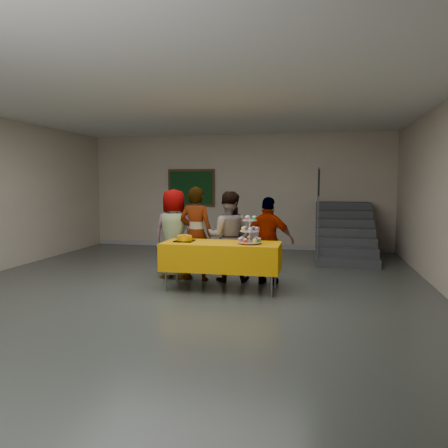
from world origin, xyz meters
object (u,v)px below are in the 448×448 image
(cupcake_stand, at_px, (250,233))
(staircase, at_px, (343,236))
(schoolchild_b, at_px, (196,234))
(schoolchild_c, at_px, (228,236))
(bake_table, at_px, (221,256))
(noticeboard, at_px, (191,188))
(bear_cake, at_px, (184,238))
(schoolchild_a, at_px, (174,234))
(schoolchild_d, at_px, (269,241))

(cupcake_stand, xyz_separation_m, staircase, (1.66, 3.82, -0.45))
(schoolchild_b, bearing_deg, schoolchild_c, -169.27)
(bake_table, relative_size, schoolchild_b, 1.13)
(bake_table, height_order, cupcake_stand, cupcake_stand)
(noticeboard, bearing_deg, cupcake_stand, -63.73)
(bear_cake, distance_m, staircase, 4.67)
(schoolchild_a, relative_size, schoolchild_c, 1.02)
(cupcake_stand, xyz_separation_m, schoolchild_b, (-1.06, 0.67, -0.10))
(noticeboard, bearing_deg, bear_cake, -75.19)
(schoolchild_b, xyz_separation_m, schoolchild_d, (1.29, -0.07, -0.09))
(schoolchild_d, xyz_separation_m, noticeboard, (-2.53, 4.06, 0.86))
(schoolchild_d, bearing_deg, schoolchild_c, 0.63)
(schoolchild_d, relative_size, staircase, 0.62)
(cupcake_stand, relative_size, staircase, 0.19)
(bear_cake, distance_m, schoolchild_a, 0.86)
(schoolchild_a, height_order, noticeboard, noticeboard)
(bear_cake, height_order, schoolchild_b, schoolchild_b)
(bake_table, height_order, staircase, staircase)
(schoolchild_d, bearing_deg, schoolchild_a, 4.00)
(cupcake_stand, bearing_deg, schoolchild_b, 147.83)
(noticeboard, bearing_deg, schoolchild_c, -65.27)
(cupcake_stand, relative_size, schoolchild_d, 0.30)
(schoolchild_b, xyz_separation_m, noticeboard, (-1.24, 3.99, 0.77))
(schoolchild_d, distance_m, staircase, 3.53)
(cupcake_stand, bearing_deg, schoolchild_a, 152.04)
(schoolchild_d, xyz_separation_m, staircase, (1.42, 3.22, -0.26))
(cupcake_stand, relative_size, schoolchild_a, 0.28)
(staircase, distance_m, noticeboard, 4.19)
(schoolchild_d, bearing_deg, bear_cake, 32.87)
(cupcake_stand, bearing_deg, bear_cake, 176.89)
(schoolchild_c, height_order, noticeboard, noticeboard)
(schoolchild_c, xyz_separation_m, noticeboard, (-1.81, 3.93, 0.81))
(staircase, bearing_deg, cupcake_stand, -113.42)
(schoolchild_b, relative_size, noticeboard, 1.28)
(schoolchild_b, height_order, noticeboard, noticeboard)
(cupcake_stand, height_order, staircase, staircase)
(bake_table, bearing_deg, staircase, 60.62)
(cupcake_stand, bearing_deg, bake_table, 172.94)
(schoolchild_c, bearing_deg, bake_table, 84.28)
(schoolchild_b, distance_m, staircase, 4.18)
(schoolchild_a, bearing_deg, schoolchild_d, 178.92)
(schoolchild_d, bearing_deg, bake_table, 48.32)
(schoolchild_d, bearing_deg, schoolchild_b, 7.67)
(bake_table, relative_size, schoolchild_d, 1.26)
(bear_cake, distance_m, noticeboard, 4.82)
(schoolchild_b, relative_size, schoolchild_d, 1.12)
(cupcake_stand, relative_size, bear_cake, 1.24)
(schoolchild_b, height_order, schoolchild_d, schoolchild_b)
(bake_table, bearing_deg, bear_cake, 179.88)
(bear_cake, relative_size, staircase, 0.15)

